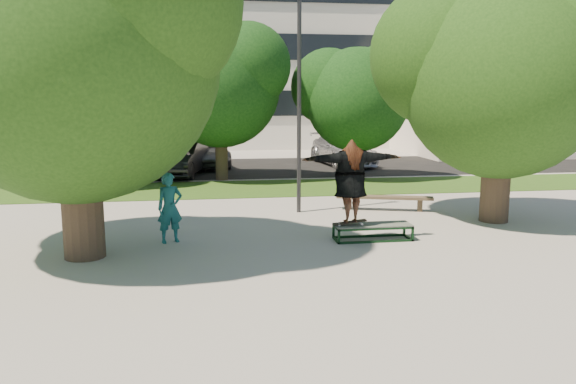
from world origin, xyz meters
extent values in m
plane|color=#A19A94|center=(0.00, 0.00, 0.00)|extent=(120.00, 120.00, 0.00)
cube|color=#264D16|center=(1.00, 9.50, 0.01)|extent=(30.00, 4.00, 0.02)
cube|color=black|center=(0.00, 16.00, 0.01)|extent=(40.00, 8.00, 0.01)
cylinder|color=#38281E|center=(-4.20, 1.00, 1.60)|extent=(0.84, 0.84, 3.20)
sphere|color=#1B3D10|center=(-4.20, 1.00, 4.07)|extent=(5.80, 5.80, 5.80)
sphere|color=#1B3D10|center=(-5.65, 1.87, 4.79)|extent=(4.35, 4.35, 4.35)
sphere|color=#1B3D10|center=(-2.90, 0.42, 5.08)|extent=(4.06, 4.06, 4.06)
cylinder|color=#38281E|center=(6.00, 3.00, 1.50)|extent=(0.76, 0.76, 3.00)
sphere|color=#1B3D10|center=(6.00, 3.00, 3.78)|extent=(5.20, 5.20, 5.20)
sphere|color=#1B3D10|center=(4.70, 3.78, 4.43)|extent=(3.90, 3.90, 3.90)
sphere|color=#1B3D10|center=(7.17, 2.48, 4.69)|extent=(3.64, 3.64, 3.64)
cylinder|color=#38281E|center=(-6.50, 11.00, 1.40)|extent=(0.44, 0.44, 2.80)
sphere|color=black|center=(-6.50, 11.00, 3.46)|extent=(4.40, 4.40, 4.40)
sphere|color=black|center=(-7.60, 11.66, 4.01)|extent=(3.30, 3.30, 3.30)
sphere|color=black|center=(-5.51, 10.56, 4.23)|extent=(3.08, 3.08, 3.08)
cylinder|color=#38281E|center=(-1.00, 12.00, 1.50)|extent=(0.50, 0.50, 3.00)
sphere|color=black|center=(-1.00, 12.00, 3.72)|extent=(4.80, 4.80, 4.80)
sphere|color=black|center=(-2.20, 12.72, 4.32)|extent=(3.60, 3.60, 3.60)
sphere|color=black|center=(0.08, 11.52, 4.56)|extent=(3.36, 3.36, 3.36)
cylinder|color=#38281E|center=(4.50, 11.50, 1.30)|extent=(0.40, 0.40, 2.60)
sphere|color=black|center=(4.50, 11.50, 3.23)|extent=(4.20, 4.20, 4.20)
sphere|color=black|center=(3.45, 12.13, 3.75)|extent=(3.15, 3.15, 3.15)
sphere|color=black|center=(5.45, 11.08, 3.96)|extent=(2.94, 2.94, 2.94)
cylinder|color=#2D2D30|center=(1.00, 5.00, 3.00)|extent=(0.12, 0.12, 6.00)
cube|color=silver|center=(-2.00, 32.00, 8.00)|extent=(30.00, 14.00, 16.00)
cube|color=black|center=(-2.00, 24.94, 3.00)|extent=(27.60, 0.12, 1.60)
cube|color=black|center=(-2.00, 24.94, 6.50)|extent=(27.60, 0.12, 1.60)
cube|color=silver|center=(18.00, 22.00, 4.00)|extent=(15.00, 10.00, 8.00)
cube|color=#475147|center=(2.16, 1.51, 0.36)|extent=(1.80, 0.60, 0.03)
cylinder|color=white|center=(1.34, 1.43, 0.40)|extent=(0.06, 0.03, 0.06)
cylinder|color=white|center=(1.34, 1.59, 0.40)|extent=(0.06, 0.03, 0.06)
cylinder|color=white|center=(1.88, 1.43, 0.40)|extent=(0.06, 0.03, 0.06)
cylinder|color=white|center=(1.88, 1.59, 0.40)|extent=(0.06, 0.03, 0.06)
cube|color=black|center=(1.61, 1.51, 0.44)|extent=(0.78, 0.20, 0.10)
imported|color=#502F22|center=(1.61, 1.51, 1.41)|extent=(2.39, 0.80, 1.91)
imported|color=#185C5E|center=(-2.50, 1.99, 0.81)|extent=(0.69, 0.57, 1.62)
cube|color=brown|center=(2.56, 5.18, 0.19)|extent=(0.18, 0.18, 0.38)
cube|color=brown|center=(4.53, 4.56, 0.19)|extent=(0.18, 0.18, 0.38)
cube|color=brown|center=(3.55, 4.87, 0.39)|extent=(2.80, 1.19, 0.08)
imported|color=#B8B7BC|center=(-8.67, 13.83, 0.82)|extent=(2.13, 4.90, 1.64)
imported|color=black|center=(-2.71, 13.53, 0.76)|extent=(2.43, 4.82, 1.52)
imported|color=#57575C|center=(-1.81, 16.50, 0.69)|extent=(2.89, 5.22, 1.38)
imported|color=#B4B4BA|center=(5.17, 16.50, 0.77)|extent=(2.73, 5.50, 1.54)
camera|label=1|loc=(-1.69, -10.84, 3.26)|focal=35.00mm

